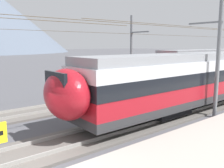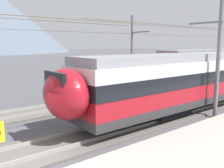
{
  "view_description": "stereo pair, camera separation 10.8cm",
  "coord_description": "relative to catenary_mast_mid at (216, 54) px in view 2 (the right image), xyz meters",
  "views": [
    {
      "loc": [
        -3.01,
        -8.05,
        4.42
      ],
      "look_at": [
        6.65,
        3.84,
        1.98
      ],
      "focal_mm": 39.89,
      "sensor_mm": 36.0,
      "label": 1
    },
    {
      "loc": [
        -2.92,
        -8.12,
        4.42
      ],
      "look_at": [
        6.65,
        3.84,
        1.98
      ],
      "focal_mm": 39.89,
      "sensor_mm": 36.0,
      "label": 2
    }
  ],
  "objects": [
    {
      "name": "track_near",
      "position": [
        -11.19,
        1.8,
        -3.81
      ],
      "size": [
        120.0,
        3.0,
        0.28
      ],
      "color": "#5B5651",
      "rests_on": "ground"
    },
    {
      "name": "catenary_mast_far_side",
      "position": [
        2.4,
        9.7,
        -0.12
      ],
      "size": [
        38.81,
        2.4,
        7.13
      ],
      "color": "slate",
      "rests_on": "ground"
    },
    {
      "name": "catenary_mast_mid",
      "position": [
        0.0,
        0.0,
        0.0
      ],
      "size": [
        38.81,
        2.24,
        7.4
      ],
      "color": "slate",
      "rests_on": "ground"
    }
  ]
}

